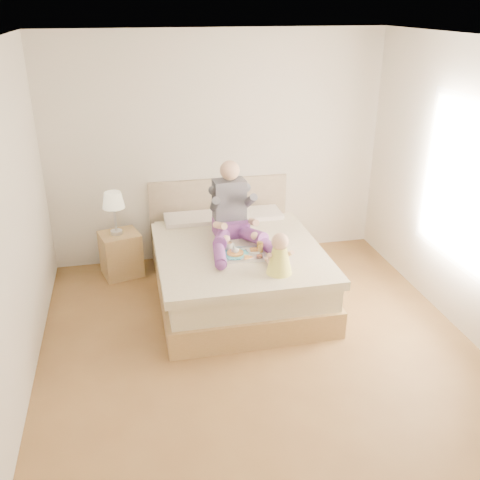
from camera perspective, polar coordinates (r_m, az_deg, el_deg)
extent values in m
cube|color=brown|center=(5.11, 2.03, -11.31)|extent=(4.00, 4.20, 0.01)
cube|color=white|center=(4.16, 2.61, 20.54)|extent=(4.00, 4.20, 0.02)
cube|color=beige|center=(6.42, -2.42, 9.61)|extent=(4.00, 0.02, 2.70)
cube|color=beige|center=(2.72, 13.57, -13.01)|extent=(4.00, 0.02, 2.70)
cube|color=beige|center=(4.43, -23.63, 0.72)|extent=(0.02, 4.20, 2.70)
cube|color=beige|center=(5.30, 23.79, 4.37)|extent=(0.02, 4.20, 2.70)
cube|color=white|center=(5.43, 22.58, 5.58)|extent=(0.02, 1.30, 1.60)
cube|color=#FFEAD1|center=(5.43, 22.53, 5.58)|extent=(0.01, 1.18, 1.48)
cube|color=olive|center=(5.87, -0.37, -4.56)|extent=(1.68, 2.13, 0.28)
cube|color=beige|center=(5.75, -0.38, -2.29)|extent=(1.60, 2.05, 0.24)
cube|color=beige|center=(5.54, -0.06, -1.44)|extent=(1.70, 1.80, 0.09)
cube|color=white|center=(6.29, -5.18, 1.91)|extent=(0.62, 0.40, 0.14)
cube|color=white|center=(6.41, 1.57, 2.46)|extent=(0.62, 0.40, 0.14)
cube|color=gray|center=(6.67, -2.28, 2.51)|extent=(1.70, 0.08, 1.00)
cube|color=olive|center=(6.38, -12.57, -1.47)|extent=(0.51, 0.48, 0.52)
cylinder|color=silver|center=(6.26, -13.04, 0.82)|extent=(0.13, 0.13, 0.04)
cylinder|color=silver|center=(6.20, -13.18, 2.19)|extent=(0.03, 0.03, 0.28)
cone|color=#F3EABE|center=(6.12, -13.38, 4.17)|extent=(0.25, 0.25, 0.18)
cube|color=#67327D|center=(5.85, -0.98, 1.38)|extent=(0.38, 0.30, 0.17)
cube|color=#37373F|center=(5.79, -1.15, 4.28)|extent=(0.35, 0.23, 0.46)
sphere|color=#E2B28D|center=(5.66, -1.10, 7.44)|extent=(0.21, 0.21, 0.21)
cylinder|color=#67327D|center=(5.62, -1.91, 0.26)|extent=(0.28, 0.51, 0.21)
cylinder|color=#67327D|center=(5.28, -2.19, -1.55)|extent=(0.17, 0.45, 0.12)
sphere|color=#67327D|center=(5.09, -2.06, -2.68)|extent=(0.10, 0.10, 0.10)
cylinder|color=#37373F|center=(5.62, -2.69, 3.84)|extent=(0.10, 0.29, 0.23)
cylinder|color=#E2B28D|center=(5.52, -2.15, 1.55)|extent=(0.12, 0.30, 0.16)
sphere|color=#E2B28D|center=(5.44, -1.49, 0.10)|extent=(0.08, 0.08, 0.08)
cylinder|color=#67327D|center=(5.69, 1.07, 0.59)|extent=(0.32, 0.51, 0.21)
cylinder|color=#67327D|center=(5.41, 3.31, -0.90)|extent=(0.21, 0.45, 0.12)
sphere|color=#67327D|center=(5.25, 4.42, -1.88)|extent=(0.10, 0.10, 0.10)
cylinder|color=#37373F|center=(5.71, 1.04, 4.19)|extent=(0.13, 0.29, 0.23)
cylinder|color=#E2B28D|center=(5.61, 1.45, 1.93)|extent=(0.09, 0.30, 0.16)
sphere|color=#E2B28D|center=(5.51, 1.58, 0.44)|extent=(0.08, 0.08, 0.08)
cube|color=silver|center=(5.39, 0.43, -1.64)|extent=(0.45, 0.37, 0.01)
cylinder|color=#44B8C5|center=(5.38, -0.51, -1.52)|extent=(0.25, 0.25, 0.01)
cylinder|color=#C58941|center=(5.38, -0.51, -1.37)|extent=(0.17, 0.17, 0.02)
cylinder|color=white|center=(5.47, -1.17, -0.69)|extent=(0.07, 0.07, 0.08)
torus|color=white|center=(5.47, -0.71, -0.65)|extent=(0.02, 0.06, 0.06)
cylinder|color=olive|center=(5.45, -1.18, -0.31)|extent=(0.07, 0.07, 0.01)
cylinder|color=white|center=(5.46, 1.49, -1.16)|extent=(0.14, 0.14, 0.01)
cube|color=#C58941|center=(5.45, 1.50, -1.03)|extent=(0.08, 0.08, 0.02)
cylinder|color=white|center=(5.30, 0.76, -1.97)|extent=(0.14, 0.14, 0.01)
ellipsoid|color=red|center=(5.29, 0.98, -1.87)|extent=(0.04, 0.03, 0.01)
cylinder|color=white|center=(5.43, 2.15, -0.71)|extent=(0.06, 0.06, 0.11)
cylinder|color=gold|center=(5.44, 2.15, -0.74)|extent=(0.06, 0.06, 0.11)
cylinder|color=white|center=(5.31, 2.09, -1.78)|extent=(0.06, 0.06, 0.04)
cylinder|color=#4F1C0B|center=(5.31, 2.09, -1.79)|extent=(0.06, 0.06, 0.03)
cone|color=#FFFD50|center=(5.02, 4.22, -2.17)|extent=(0.24, 0.24, 0.26)
sphere|color=#E2B28D|center=(4.93, 4.29, -0.17)|extent=(0.16, 0.16, 0.16)
cylinder|color=#E2B28D|center=(5.14, 3.29, -2.51)|extent=(0.07, 0.19, 0.06)
sphere|color=#E2B28D|center=(5.22, 2.93, -2.08)|extent=(0.05, 0.05, 0.05)
cylinder|color=#E2B28D|center=(4.98, 3.15, -1.72)|extent=(0.07, 0.14, 0.11)
cylinder|color=#E2B28D|center=(5.17, 4.25, -2.39)|extent=(0.09, 0.19, 0.06)
sphere|color=#E2B28D|center=(5.25, 3.99, -1.95)|extent=(0.05, 0.05, 0.05)
cylinder|color=#E2B28D|center=(5.03, 5.25, -1.48)|extent=(0.08, 0.14, 0.11)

